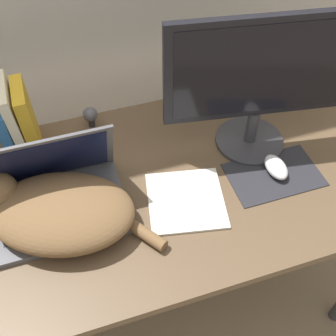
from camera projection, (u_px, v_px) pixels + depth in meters
name	position (u px, v px, depth m)	size (l,w,h in m)	color
desk	(142.00, 203.00, 1.25)	(1.47, 0.70, 0.73)	brown
laptop	(55.00, 195.00, 1.11)	(0.36, 0.25, 0.25)	#4C4C51
cat	(57.00, 210.00, 1.07)	(0.45, 0.37, 0.14)	brown
external_monitor	(262.00, 80.00, 1.13)	(0.53, 0.21, 0.43)	#333338
mousepad	(274.00, 175.00, 1.22)	(0.27, 0.17, 0.00)	#232328
computer_mouse	(276.00, 167.00, 1.21)	(0.06, 0.10, 0.04)	silver
book_row	(11.00, 124.00, 1.20)	(0.13, 0.16, 0.25)	olive
notepad	(186.00, 200.00, 1.16)	(0.24, 0.24, 0.01)	silver
webcam	(90.00, 115.00, 1.33)	(0.05, 0.05, 0.07)	#232328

